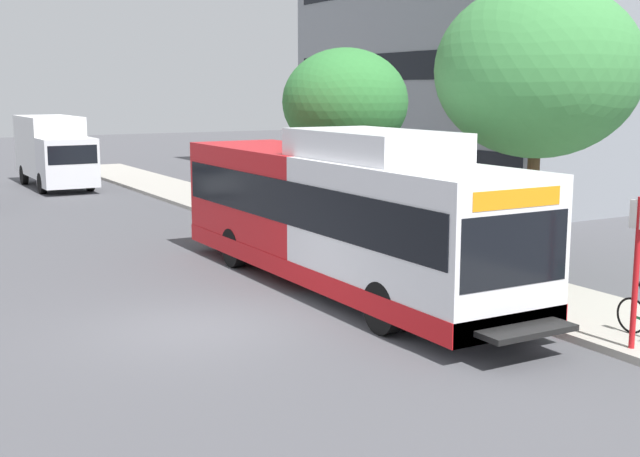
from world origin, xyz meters
The scene contains 8 objects.
ground_plane centered at (0.00, 8.00, 0.00)m, with size 120.00×120.00×0.00m, color #4C4C51.
sidewalk_curb centered at (7.00, 6.00, 0.07)m, with size 3.00×56.00×0.14m, color #A8A399.
transit_bus centered at (4.02, 1.47, 1.70)m, with size 2.58×12.25×3.65m.
bus_stop_sign_pole centered at (5.83, -5.22, 1.65)m, with size 0.10×0.36×2.60m.
street_tree_near_stop centered at (8.04, -0.45, 4.90)m, with size 4.61×4.61×6.72m.
street_tree_mid_block centered at (7.84, 7.46, 4.10)m, with size 3.85×3.85×5.60m.
box_truck_background centered at (2.79, 24.89, 1.74)m, with size 2.32×7.01×3.25m.
lattice_comm_tower centered at (25.19, 28.86, 8.40)m, with size 1.10×1.10×25.55m.
Camera 1 is at (-5.54, -14.39, 4.50)m, focal length 46.59 mm.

